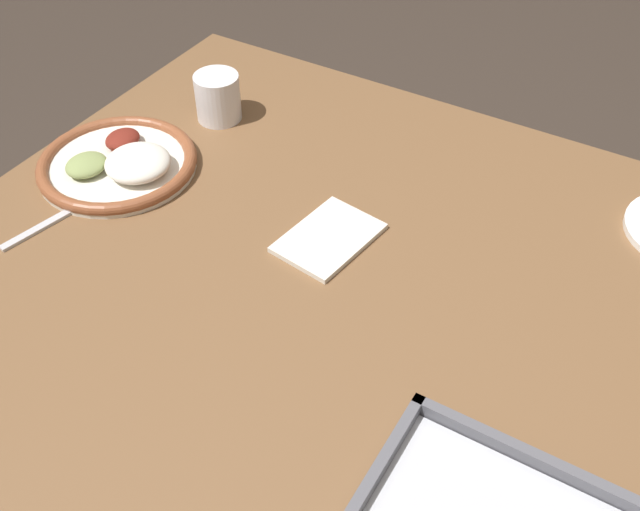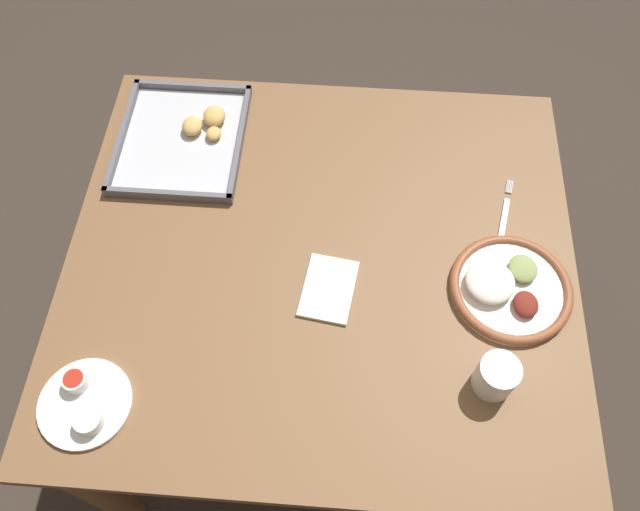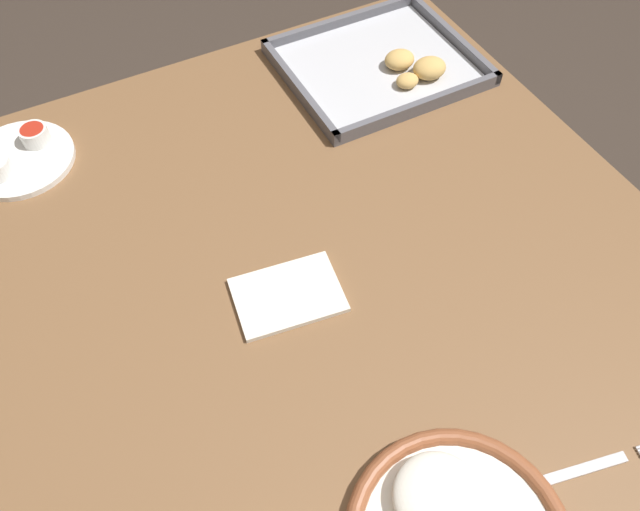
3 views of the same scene
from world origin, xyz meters
name	(u,v)px [view 3 (image 3 of 3)]	position (x,y,z in m)	size (l,w,h in m)	color
ground_plane	(326,440)	(0.00, 0.00, 0.00)	(8.00, 8.00, 0.00)	#382D26
dining_table	(329,302)	(0.00, 0.00, 0.62)	(0.98, 1.06, 0.72)	brown
fork	(583,469)	(0.12, -0.39, 0.72)	(0.19, 0.05, 0.00)	silver
saucer_plate	(17,157)	(-0.35, 0.40, 0.73)	(0.17, 0.17, 0.04)	white
baking_tray	(384,65)	(0.29, 0.33, 0.73)	(0.33, 0.29, 0.04)	#595960
napkin	(288,295)	(-0.08, -0.02, 0.72)	(0.16, 0.12, 0.01)	silver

